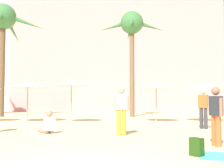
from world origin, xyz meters
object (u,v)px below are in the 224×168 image
object	(u,v)px
cafe_umbrella_4	(28,84)
person_near_right	(203,107)
backpack	(197,147)
person_mid_center	(216,114)
cafe_umbrella_2	(71,83)
cafe_umbrella_6	(204,86)
person_mid_right	(48,125)
person_near_left	(121,109)
palm_tree_far_left	(132,29)
palm_tree_center	(3,24)
cafe_umbrella_0	(156,85)

from	to	relation	value
cafe_umbrella_4	person_near_right	world-z (taller)	cafe_umbrella_4
backpack	person_mid_center	distance (m)	1.82
cafe_umbrella_2	cafe_umbrella_6	size ratio (longest dim) A/B	0.99
person_mid_right	person_near_left	distance (m)	2.96
person_mid_center	person_near_left	size ratio (longest dim) A/B	0.95
person_near_left	person_mid_center	bearing A→B (deg)	-147.77
palm_tree_far_left	cafe_umbrella_2	size ratio (longest dim) A/B	3.30
palm_tree_center	cafe_umbrella_6	distance (m)	15.64
palm_tree_far_left	cafe_umbrella_0	distance (m)	6.92
cafe_umbrella_0	cafe_umbrella_4	world-z (taller)	cafe_umbrella_4
palm_tree_center	person_near_left	size ratio (longest dim) A/B	4.99
cafe_umbrella_2	person_mid_right	distance (m)	5.47
backpack	person_mid_right	xyz separation A→B (m)	(-4.26, 4.59, 0.11)
cafe_umbrella_6	person_near_left	world-z (taller)	cafe_umbrella_6
cafe_umbrella_2	person_mid_center	xyz separation A→B (m)	(4.89, -8.34, -1.35)
cafe_umbrella_4	person_near_left	bearing A→B (deg)	-51.75
palm_tree_center	cafe_umbrella_2	bearing A→B (deg)	-44.60
palm_tree_far_left	cafe_umbrella_2	bearing A→B (deg)	-127.70
cafe_umbrella_2	backpack	bearing A→B (deg)	-68.17
cafe_umbrella_2	backpack	size ratio (longest dim) A/B	5.82
backpack	cafe_umbrella_4	bearing A→B (deg)	87.82
cafe_umbrella_2	palm_tree_center	bearing A→B (deg)	135.40
cafe_umbrella_4	person_near_right	size ratio (longest dim) A/B	1.49
person_near_left	cafe_umbrella_6	bearing A→B (deg)	-53.49
cafe_umbrella_0	cafe_umbrella_2	bearing A→B (deg)	-179.29
cafe_umbrella_4	person_mid_center	size ratio (longest dim) A/B	1.58
cafe_umbrella_4	person_mid_right	world-z (taller)	cafe_umbrella_4
palm_tree_far_left	cafe_umbrella_2	xyz separation A→B (m)	(-4.03, -5.22, -4.40)
person_mid_center	cafe_umbrella_2	bearing A→B (deg)	-68.51
palm_tree_far_left	cafe_umbrella_0	bearing A→B (deg)	-80.88
cafe_umbrella_2	person_near_right	bearing A→B (deg)	-30.57
person_mid_right	cafe_umbrella_2	bearing A→B (deg)	-36.96
cafe_umbrella_6	person_near_right	bearing A→B (deg)	-110.90
cafe_umbrella_2	cafe_umbrella_4	bearing A→B (deg)	168.82
backpack	person_near_right	bearing A→B (deg)	33.94
cafe_umbrella_6	person_near_left	size ratio (longest dim) A/B	1.41
palm_tree_center	backpack	world-z (taller)	palm_tree_center
palm_tree_far_left	palm_tree_center	world-z (taller)	palm_tree_center
palm_tree_far_left	person_mid_center	xyz separation A→B (m)	(0.86, -13.56, -5.75)
palm_tree_far_left	person_mid_right	bearing A→B (deg)	-113.18
cafe_umbrella_4	backpack	distance (m)	12.24
cafe_umbrella_0	backpack	world-z (taller)	cafe_umbrella_0
cafe_umbrella_4	person_near_left	world-z (taller)	cafe_umbrella_4
person_mid_center	cafe_umbrella_4	bearing A→B (deg)	-58.71
cafe_umbrella_4	person_near_left	xyz separation A→B (m)	(5.00, -6.34, -1.22)
palm_tree_far_left	person_mid_center	size ratio (longest dim) A/B	4.85
cafe_umbrella_6	person_mid_right	distance (m)	9.94
palm_tree_center	person_near_left	distance (m)	15.65
person_near_right	person_mid_right	bearing A→B (deg)	141.68
person_mid_right	person_near_left	world-z (taller)	person_near_left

